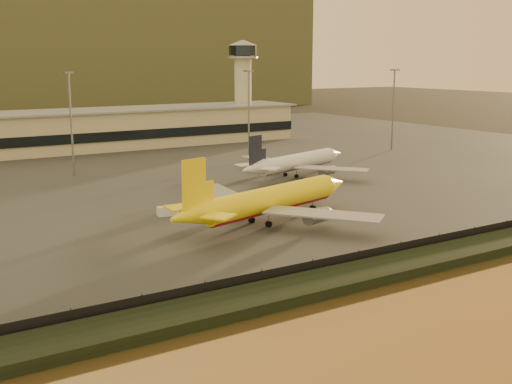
% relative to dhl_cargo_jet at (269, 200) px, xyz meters
% --- Properties ---
extents(ground, '(900.00, 900.00, 0.00)m').
position_rel_dhl_cargo_jet_xyz_m(ground, '(-5.12, -14.34, -4.18)').
color(ground, black).
rests_on(ground, ground).
extents(embankment, '(320.00, 7.00, 1.40)m').
position_rel_dhl_cargo_jet_xyz_m(embankment, '(-5.12, -31.34, -3.48)').
color(embankment, black).
rests_on(embankment, ground).
extents(tarmac, '(320.00, 220.00, 0.20)m').
position_rel_dhl_cargo_jet_xyz_m(tarmac, '(-5.12, 80.66, -4.08)').
color(tarmac, '#2D2D2D').
rests_on(tarmac, ground).
extents(perimeter_fence, '(300.00, 0.05, 2.20)m').
position_rel_dhl_cargo_jet_xyz_m(perimeter_fence, '(-5.12, -27.34, -2.88)').
color(perimeter_fence, black).
rests_on(perimeter_fence, tarmac).
extents(terminal_building, '(202.00, 25.00, 12.60)m').
position_rel_dhl_cargo_jet_xyz_m(terminal_building, '(-19.64, 111.21, 2.07)').
color(terminal_building, tan).
rests_on(terminal_building, tarmac).
extents(control_tower, '(11.20, 11.20, 35.50)m').
position_rel_dhl_cargo_jet_xyz_m(control_tower, '(64.88, 116.66, 17.48)').
color(control_tower, tan).
rests_on(control_tower, tarmac).
extents(apron_light_masts, '(152.20, 12.20, 25.40)m').
position_rel_dhl_cargo_jet_xyz_m(apron_light_masts, '(9.88, 60.66, 11.52)').
color(apron_light_masts, slate).
rests_on(apron_light_masts, tarmac).
extents(dhl_cargo_jet, '(44.05, 42.21, 13.33)m').
position_rel_dhl_cargo_jet_xyz_m(dhl_cargo_jet, '(0.00, 0.00, 0.00)').
color(dhl_cargo_jet, yellow).
rests_on(dhl_cargo_jet, tarmac).
extents(white_narrowbody_jet, '(38.87, 36.98, 11.42)m').
position_rel_dhl_cargo_jet_xyz_m(white_narrowbody_jet, '(31.34, 35.47, -0.57)').
color(white_narrowbody_jet, white).
rests_on(white_narrowbody_jet, tarmac).
extents(gse_vehicle_yellow, '(3.88, 2.93, 1.59)m').
position_rel_dhl_cargo_jet_xyz_m(gse_vehicle_yellow, '(9.72, 18.44, -3.18)').
color(gse_vehicle_yellow, yellow).
rests_on(gse_vehicle_yellow, tarmac).
extents(gse_vehicle_white, '(4.08, 2.45, 1.72)m').
position_rel_dhl_cargo_jet_xyz_m(gse_vehicle_white, '(-13.10, 14.17, -3.12)').
color(gse_vehicle_white, white).
rests_on(gse_vehicle_white, tarmac).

